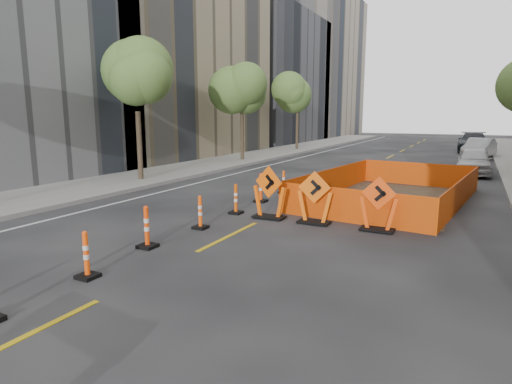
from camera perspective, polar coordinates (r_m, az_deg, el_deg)
The scene contains 20 objects.
ground_plane at distance 8.40m, azimuth -17.85°, elevation -12.41°, with size 140.00×140.00×0.00m, color black.
sidewalk_left at distance 22.92m, azimuth -12.85°, elevation 2.31°, with size 4.00×90.00×0.15m, color gray.
bld_left_d at distance 50.15m, azimuth 0.14°, elevation 14.73°, with size 12.00×16.00×14.00m, color #4C4C51.
bld_left_e at distance 65.41m, azimuth 6.91°, elevation 16.27°, with size 12.00×20.00×20.00m, color gray.
tree_l_b at distance 20.85m, azimuth -15.65°, elevation 13.69°, with size 2.80×2.80×5.95m.
tree_l_c at distance 29.03m, azimuth -1.88°, elevation 13.01°, with size 2.80×2.80×5.95m.
tree_l_d at distance 38.09m, azimuth 5.56°, elevation 12.33°, with size 2.80×2.80×5.95m.
channelizer_3 at distance 9.05m, azimuth -21.70°, elevation -7.77°, with size 0.38×0.38×0.96m, color #FF4B0A, non-canonical shape.
channelizer_4 at distance 10.59m, azimuth -14.37°, elevation -4.53°, with size 0.41×0.41×1.04m, color #EE3F0A, non-canonical shape.
channelizer_5 at distance 12.07m, azimuth -7.46°, elevation -2.68°, with size 0.37×0.37×0.95m, color #FF510A, non-canonical shape.
channelizer_6 at distance 13.76m, azimuth -2.71°, elevation -0.92°, with size 0.39×0.39×0.98m, color #D84B09, non-canonical shape.
channelizer_7 at distance 15.58m, azimuth 0.64°, elevation 0.57°, with size 0.42×0.42×1.06m, color #F7460A, non-canonical shape.
channelizer_8 at distance 17.41m, azimuth 3.70°, elevation 1.36°, with size 0.36×0.36×0.93m, color #FF570A, non-canonical shape.
chevron_sign_left at distance 13.08m, azimuth 1.77°, elevation -0.05°, with size 1.09×0.65×1.63m, color #FF5E0A, non-canonical shape.
chevron_sign_center at distance 12.56m, azimuth 7.82°, elevation -0.74°, with size 1.04×0.62×1.56m, color #FA600A, non-canonical shape.
chevron_sign_right at distance 12.12m, azimuth 16.00°, elevation -1.56°, with size 1.02×0.61×1.52m, color #FF490A, non-canonical shape.
safety_fence at distance 16.70m, azimuth 17.56°, elevation 0.68°, with size 4.82×8.20×1.02m, color #FA460D, non-canonical shape.
parked_car_near at distance 25.51m, azimuth 27.08°, elevation 3.69°, with size 1.69×4.21×1.43m, color silver.
parked_car_mid at distance 35.10m, azimuth 27.62°, elevation 5.18°, with size 1.55×4.44×1.46m, color #B4B3B9.
parked_car_far at distance 40.75m, azimuth 26.97°, elevation 5.93°, with size 2.32×5.71×1.66m, color black.
Camera 1 is at (5.58, -5.41, 3.18)m, focal length 30.00 mm.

